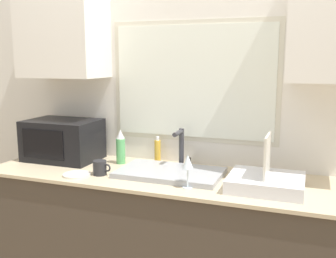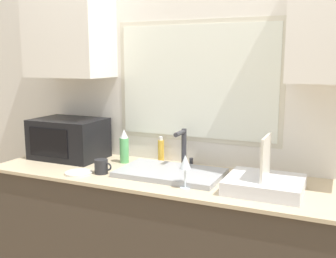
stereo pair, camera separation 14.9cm
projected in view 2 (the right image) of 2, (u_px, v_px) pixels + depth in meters
The scene contains 11 objects.
countertop at pixel (177, 248), 2.35m from camera, with size 2.32×0.64×0.90m.
wall_back at pixel (196, 89), 2.46m from camera, with size 6.00×0.38×2.60m.
sink_basin at pixel (170, 173), 2.29m from camera, with size 0.60×0.36×0.03m.
faucet at pixel (184, 145), 2.44m from camera, with size 0.08×0.15×0.24m.
microwave at pixel (69, 139), 2.68m from camera, with size 0.47×0.33×0.27m.
dish_rack at pixel (265, 183), 2.01m from camera, with size 0.38×0.34×0.29m.
spray_bottle at pixel (124, 147), 2.56m from camera, with size 0.06×0.06×0.22m.
soap_bottle at pixel (161, 151), 2.57m from camera, with size 0.04×0.04×0.17m.
mug_near_sink at pixel (101, 167), 2.32m from camera, with size 0.11×0.08×0.09m.
wine_glass at pixel (185, 163), 2.04m from camera, with size 0.06×0.06×0.18m.
small_plate at pixel (79, 173), 2.32m from camera, with size 0.16×0.16×0.01m.
Camera 2 is at (0.85, -1.72, 1.57)m, focal length 42.00 mm.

